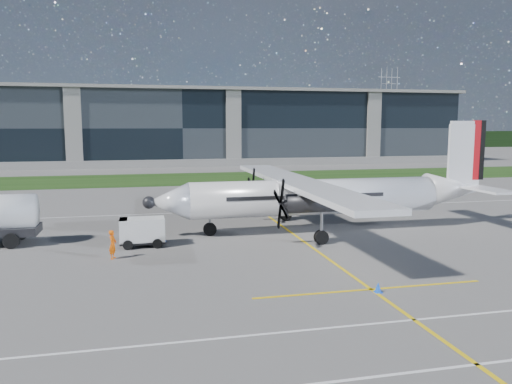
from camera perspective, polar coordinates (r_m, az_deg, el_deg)
The scene contains 15 objects.
ground at distance 68.73m, azimuth -6.28°, elevation 0.85°, with size 400.00×400.00×0.00m, color #5D5B58.
grass_strip at distance 76.63m, azimuth -6.97°, elevation 1.54°, with size 400.00×18.00×0.04m, color #14350E.
terminal_building at distance 108.10m, azimuth -8.81°, elevation 7.22°, with size 120.00×20.00×15.00m, color black.
tree_line at distance 168.07m, azimuth -10.27°, elevation 5.75°, with size 400.00×6.00×6.00m, color black.
pylon_east at distance 200.69m, azimuth 14.87°, elevation 9.32°, with size 9.00×4.60×30.00m, color gray, non-canonical shape.
yellow_taxiway_centerline at distance 40.13m, azimuth 3.00°, elevation -3.91°, with size 0.20×70.00×0.01m, color yellow.
white_lane_line at distance 17.76m, azimuth 15.67°, elevation -19.43°, with size 90.00×0.15×0.01m, color white.
turboprop_aircraft at distance 38.37m, azimuth 8.14°, elevation 1.85°, with size 27.10×28.10×8.43m, color white, non-canonical shape.
baggage_tug at distance 34.23m, azimuth -12.86°, elevation -4.50°, with size 3.14×1.88×1.88m, color silver, non-canonical shape.
ground_crew_person at distance 31.44m, azimuth -16.07°, elevation -5.56°, with size 0.82×0.58×2.01m, color #F25907.
safety_cone_nose_port at distance 35.42m, azimuth -10.54°, elevation -5.18°, with size 0.36×0.36×0.50m, color blue.
safety_cone_stbdwing at distance 51.76m, azimuth -0.07°, elevation -1.03°, with size 0.36×0.36×0.50m, color blue.
safety_cone_portwing at distance 25.19m, azimuth 13.78°, elevation -10.54°, with size 0.36×0.36×0.50m, color blue.
safety_cone_fwd at distance 36.02m, azimuth -13.67°, elevation -5.05°, with size 0.36×0.36×0.50m, color blue.
safety_cone_nose_stbd at distance 38.28m, azimuth -11.12°, elevation -4.23°, with size 0.36×0.36×0.50m, color blue.
Camera 1 is at (-7.80, -27.81, 7.98)m, focal length 35.00 mm.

